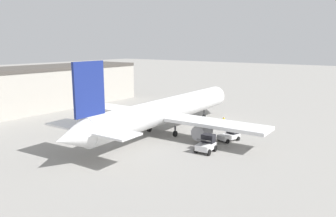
{
  "coord_description": "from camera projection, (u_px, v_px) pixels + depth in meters",
  "views": [
    {
      "loc": [
        -42.14,
        -31.18,
        14.24
      ],
      "look_at": [
        0.0,
        0.0,
        3.92
      ],
      "focal_mm": 35.0,
      "sensor_mm": 36.0,
      "label": 1
    }
  ],
  "objects": [
    {
      "name": "airplane",
      "position": [
        164.0,
        111.0,
        52.65
      ],
      "size": [
        42.52,
        34.65,
        12.28
      ],
      "rotation": [
        0.0,
        0.0,
        0.04
      ],
      "color": "silver",
      "rests_on": "ground_plane"
    },
    {
      "name": "belt_loader_truck",
      "position": [
        206.0,
        144.0,
        43.9
      ],
      "size": [
        3.0,
        2.38,
        2.28
      ],
      "rotation": [
        0.0,
        0.0,
        0.08
      ],
      "color": "silver",
      "rests_on": "ground_plane"
    },
    {
      "name": "baggage_tug",
      "position": [
        230.0,
        134.0,
        49.18
      ],
      "size": [
        3.67,
        2.7,
        1.97
      ],
      "rotation": [
        0.0,
        0.0,
        -0.29
      ],
      "color": "silver",
      "rests_on": "ground_plane"
    },
    {
      "name": "terminal_building",
      "position": [
        11.0,
        91.0,
        68.16
      ],
      "size": [
        61.51,
        13.16,
        9.36
      ],
      "color": "#ADA89E",
      "rests_on": "ground_plane"
    },
    {
      "name": "ground_crew_worker",
      "position": [
        224.0,
        121.0,
        57.27
      ],
      "size": [
        0.39,
        0.39,
        1.78
      ],
      "rotation": [
        0.0,
        0.0,
        1.08
      ],
      "color": "#1E2338",
      "rests_on": "ground_plane"
    },
    {
      "name": "ground_plane",
      "position": [
        168.0,
        132.0,
        54.19
      ],
      "size": [
        400.0,
        400.0,
        0.0
      ],
      "primitive_type": "plane",
      "color": "gray"
    }
  ]
}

